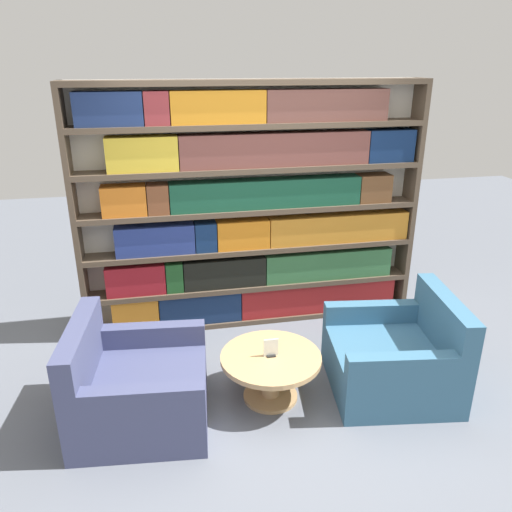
{
  "coord_description": "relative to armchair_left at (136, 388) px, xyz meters",
  "views": [
    {
      "loc": [
        -0.87,
        -3.11,
        2.52
      ],
      "look_at": [
        -0.11,
        0.67,
        0.99
      ],
      "focal_mm": 35.0,
      "sensor_mm": 36.0,
      "label": 1
    }
  ],
  "objects": [
    {
      "name": "table_sign",
      "position": [
        1.03,
        0.04,
        0.18
      ],
      "size": [
        0.11,
        0.06,
        0.14
      ],
      "color": "black",
      "rests_on": "coffee_table"
    },
    {
      "name": "ground_plane",
      "position": [
        1.14,
        -0.05,
        -0.27
      ],
      "size": [
        14.0,
        14.0,
        0.0
      ],
      "primitive_type": "plane",
      "color": "slate"
    },
    {
      "name": "armchair_right",
      "position": [
        2.06,
        -0.01,
        0.0
      ],
      "size": [
        1.06,
        1.06,
        0.8
      ],
      "rotation": [
        0.0,
        0.0,
        -1.71
      ],
      "color": "#386684",
      "rests_on": "ground_plane"
    },
    {
      "name": "armchair_left",
      "position": [
        0.0,
        0.0,
        0.0
      ],
      "size": [
        1.03,
        1.03,
        0.8
      ],
      "rotation": [
        0.0,
        0.0,
        1.47
      ],
      "color": "#42476B",
      "rests_on": "ground_plane"
    },
    {
      "name": "bookshelf",
      "position": [
        1.16,
        1.37,
        0.89
      ],
      "size": [
        3.29,
        0.3,
        2.36
      ],
      "color": "silver",
      "rests_on": "ground_plane"
    },
    {
      "name": "coffee_table",
      "position": [
        1.03,
        0.04,
        0.01
      ],
      "size": [
        0.78,
        0.78,
        0.39
      ],
      "color": "tan",
      "rests_on": "ground_plane"
    }
  ]
}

